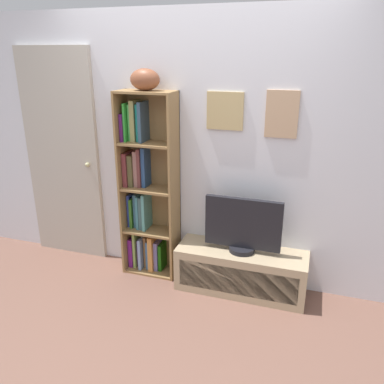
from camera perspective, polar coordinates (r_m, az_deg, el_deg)
The scene contains 7 objects.
ground at distance 3.06m, azimuth -6.41°, elevation -21.74°, with size 5.20×5.20×0.04m, color brown.
back_wall at distance 3.45m, azimuth 0.65°, elevation 5.92°, with size 4.80×0.08×2.35m.
bookshelf at distance 3.61m, azimuth -6.80°, elevation -0.16°, with size 0.51×0.25×1.70m.
football at distance 3.35m, azimuth -6.88°, elevation 15.96°, with size 0.26×0.18×0.18m, color brown.
tv_stand at distance 3.52m, azimuth 7.12°, elevation -11.32°, with size 1.12×0.37×0.39m.
television at distance 3.32m, azimuth 7.43°, elevation -4.98°, with size 0.65×0.22×0.48m.
door at distance 4.05m, azimuth -18.33°, elevation 4.84°, with size 0.79×0.09×2.06m.
Camera 1 is at (1.01, -2.06, 2.00)m, focal length 36.60 mm.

